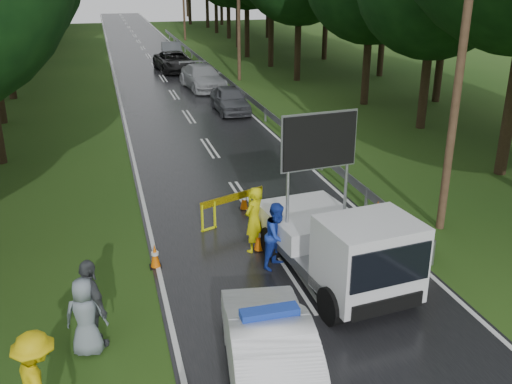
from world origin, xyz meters
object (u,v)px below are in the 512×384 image
object	(u,v)px
work_truck	(341,244)
queue_car_second	(202,77)
queue_car_third	(175,62)
queue_car_first	(230,99)
police_sedan	(269,349)
barrier	(232,201)
civilian	(278,235)
officer	(254,220)
queue_car_fourth	(172,51)

from	to	relation	value
work_truck	queue_car_second	bearing A→B (deg)	80.70
queue_car_second	queue_car_third	distance (m)	7.42
queue_car_first	work_truck	bearing A→B (deg)	-94.77
police_sedan	barrier	bearing A→B (deg)	-89.75
police_sedan	civilian	size ratio (longest dim) A/B	2.54
officer	police_sedan	bearing A→B (deg)	38.21
barrier	civilian	world-z (taller)	civilian
barrier	officer	xyz separation A→B (m)	(0.14, -2.00, 0.22)
barrier	officer	world-z (taller)	officer
queue_car_third	officer	bearing A→B (deg)	-98.98
barrier	police_sedan	bearing A→B (deg)	-120.29
queue_car_second	queue_car_fourth	xyz separation A→B (m)	(-0.31, 13.37, 0.00)
queue_car_first	queue_car_third	world-z (taller)	queue_car_third
queue_car_first	queue_car_second	distance (m)	6.93
queue_car_first	police_sedan	bearing A→B (deg)	-101.10
officer	queue_car_fourth	size ratio (longest dim) A/B	0.40
police_sedan	queue_car_second	xyz separation A→B (m)	(3.86, 28.74, 0.05)
civilian	barrier	bearing A→B (deg)	60.87
barrier	queue_car_first	xyz separation A→B (m)	(3.19, 14.52, -0.01)
queue_car_fourth	queue_car_third	bearing A→B (deg)	-90.98
officer	barrier	bearing A→B (deg)	-125.75
civilian	queue_car_first	distance (m)	17.75
queue_car_third	civilian	bearing A→B (deg)	-98.20
officer	civilian	bearing A→B (deg)	70.01
work_truck	queue_car_second	world-z (taller)	work_truck
queue_car_third	queue_car_fourth	size ratio (longest dim) A/B	1.16
officer	queue_car_fourth	bearing A→B (deg)	-133.67
barrier	queue_car_fourth	size ratio (longest dim) A/B	0.45
queue_car_fourth	civilian	bearing A→B (deg)	-89.07
officer	queue_car_second	size ratio (longest dim) A/B	0.35
barrier	queue_car_third	distance (m)	28.89
officer	queue_car_third	size ratio (longest dim) A/B	0.34
queue_car_fourth	police_sedan	bearing A→B (deg)	-90.77
queue_car_third	work_truck	bearing A→B (deg)	-96.02
police_sedan	work_truck	size ratio (longest dim) A/B	0.86
queue_car_third	barrier	bearing A→B (deg)	-99.51
civilian	queue_car_fourth	bearing A→B (deg)	48.10
queue_car_second	queue_car_third	world-z (taller)	queue_car_second
work_truck	queue_car_fourth	distance (m)	39.12
police_sedan	queue_car_second	distance (m)	29.00
police_sedan	officer	bearing A→B (deg)	-94.06
queue_car_second	barrier	bearing A→B (deg)	-103.42
work_truck	officer	bearing A→B (deg)	117.78
police_sedan	queue_car_third	world-z (taller)	police_sedan
officer	queue_car_third	xyz separation A→B (m)	(1.91, 30.82, -0.18)
police_sedan	queue_car_first	bearing A→B (deg)	-92.95
police_sedan	barrier	xyz separation A→B (m)	(0.97, 7.30, -0.01)
queue_car_fourth	queue_car_second	bearing A→B (deg)	-84.64
work_truck	queue_car_third	xyz separation A→B (m)	(0.34, 33.11, -0.33)
queue_car_first	queue_car_third	bearing A→B (deg)	94.24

